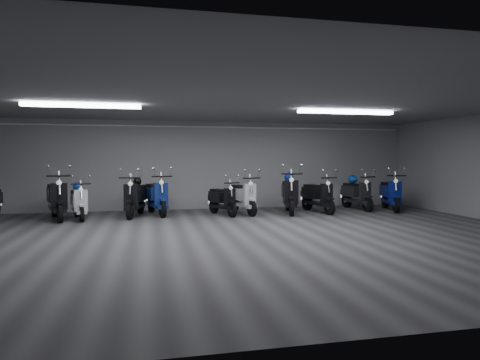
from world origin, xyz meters
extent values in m
cube|color=#3E3D40|center=(0.00, 0.00, -0.01)|extent=(14.00, 10.00, 0.01)
cube|color=gray|center=(0.00, 0.00, 2.80)|extent=(14.00, 10.00, 0.01)
cube|color=gray|center=(0.00, 5.00, 1.40)|extent=(14.00, 0.01, 2.80)
cube|color=gray|center=(0.00, -5.00, 1.40)|extent=(14.00, 0.01, 2.80)
cube|color=white|center=(-3.00, 1.00, 2.74)|extent=(2.40, 0.18, 0.08)
cube|color=white|center=(3.00, 1.00, 2.74)|extent=(2.40, 0.18, 0.08)
cylinder|color=white|center=(0.00, 4.92, 2.62)|extent=(13.60, 0.05, 0.05)
sphere|color=navy|center=(-3.54, 3.56, 0.87)|extent=(0.24, 0.24, 0.24)
sphere|color=black|center=(-1.98, 3.86, 0.97)|extent=(0.24, 0.24, 0.24)
sphere|color=navy|center=(2.47, 3.64, 1.06)|extent=(0.28, 0.28, 0.28)
sphere|color=#0D3E94|center=(4.74, 3.99, 0.96)|extent=(0.28, 0.28, 0.28)
camera|label=1|loc=(-1.61, -8.38, 1.63)|focal=31.40mm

